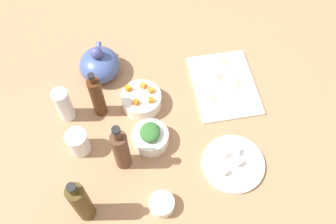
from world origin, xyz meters
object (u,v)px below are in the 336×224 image
object	(u,v)px
bowl_carrots	(142,100)
bowl_small_side	(162,204)
cutting_board	(224,85)
plate_tofu	(233,164)
bottle_2	(81,202)
bottle_0	(121,150)
bowl_greens	(150,138)
drinking_glass_0	(78,142)
bottle_1	(97,97)
teapot	(99,64)
drinking_glass_1	(64,105)

from	to	relation	value
bowl_carrots	bowl_small_side	distance (cm)	39.16
cutting_board	bowl_small_side	bearing A→B (deg)	147.97
plate_tofu	bottle_2	xyz separation A→B (cm)	(-11.86, 48.74, 9.96)
cutting_board	bottle_2	bearing A→B (deg)	130.70
bowl_carrots	bottle_0	world-z (taller)	bottle_0
bowl_greens	drinking_glass_0	distance (cm)	24.41
cutting_board	bowl_carrots	bearing A→B (deg)	99.40
plate_tofu	cutting_board	bearing A→B (deg)	-4.36
plate_tofu	bottle_0	xyz separation A→B (cm)	(4.24, 36.69, 9.27)
cutting_board	bottle_1	xyz separation A→B (cm)	(-6.99, 46.75, 9.22)
bottle_1	bowl_small_side	bearing A→B (deg)	-152.82
cutting_board	bottle_1	world-z (taller)	bottle_1
cutting_board	bowl_carrots	xyz separation A→B (cm)	(-5.26, 31.77, 2.27)
cutting_board	teapot	xyz separation A→B (cm)	(10.52, 46.70, 4.97)
bottle_0	bottle_2	world-z (taller)	bottle_2
plate_tofu	bowl_carrots	size ratio (longest dim) A/B	1.46
teapot	drinking_glass_0	world-z (taller)	teapot
bowl_small_side	bottle_2	xyz separation A→B (cm)	(0.16, 23.55, 8.54)
drinking_glass_1	bowl_carrots	bearing A→B (deg)	-85.18
drinking_glass_0	drinking_glass_1	xyz separation A→B (cm)	(13.86, 4.90, 2.44)
bowl_carrots	drinking_glass_1	size ratio (longest dim) A/B	1.02
bowl_greens	bottle_2	world-z (taller)	bottle_2
bowl_greens	drinking_glass_1	bearing A→B (deg)	65.29
teapot	bottle_0	world-z (taller)	bottle_0
bowl_small_side	bottle_0	xyz separation A→B (cm)	(16.26, 11.49, 7.86)
cutting_board	teapot	bearing A→B (deg)	77.30
teapot	drinking_glass_0	xyz separation A→B (cm)	(-31.92, 7.20, -0.80)
bowl_greens	bottle_0	xyz separation A→B (cm)	(-6.94, 9.56, 7.17)
cutting_board	bottle_0	size ratio (longest dim) A/B	1.27
bowl_carrots	bottle_0	size ratio (longest dim) A/B	0.61
cutting_board	bowl_greens	bearing A→B (deg)	125.36
plate_tofu	bowl_carrots	xyz separation A→B (cm)	(26.91, 29.32, 2.17)
teapot	bowl_greens	bearing A→B (deg)	-151.48
bowl_carrots	bottle_2	distance (cm)	44.06
bottle_1	drinking_glass_1	size ratio (longest dim) A/B	1.57
drinking_glass_1	bottle_1	bearing A→B (deg)	-87.38
drinking_glass_1	bowl_small_side	bearing A→B (deg)	-139.64
plate_tofu	bottle_1	distance (cm)	51.76
bowl_greens	drinking_glass_0	xyz separation A→B (cm)	(-0.41, 24.32, 1.97)
plate_tofu	drinking_glass_0	size ratio (longest dim) A/B	2.26
drinking_glass_0	drinking_glass_1	world-z (taller)	drinking_glass_1
bowl_greens	drinking_glass_1	world-z (taller)	drinking_glass_1
bowl_greens	bowl_small_side	xyz separation A→B (cm)	(-23.21, -1.93, -0.69)
teapot	bottle_2	xyz separation A→B (cm)	(-54.55, 4.49, 5.09)
cutting_board	bowl_greens	size ratio (longest dim) A/B	2.41
bowl_small_side	bottle_1	distance (cm)	42.53
plate_tofu	drinking_glass_1	xyz separation A→B (cm)	(24.63, 56.35, 6.52)
bowl_carrots	drinking_glass_0	world-z (taller)	drinking_glass_0
bowl_greens	teapot	bearing A→B (deg)	28.52
bottle_0	drinking_glass_1	bearing A→B (deg)	43.96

